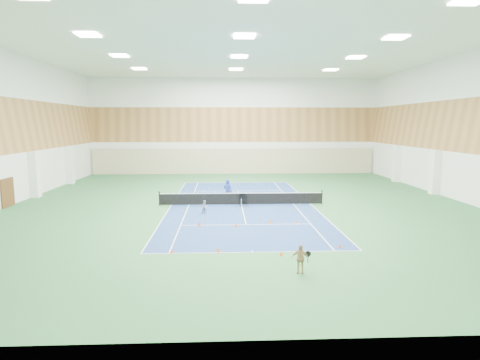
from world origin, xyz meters
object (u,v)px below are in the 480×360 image
object	(u,v)px
child_court	(205,207)
child_apron	(300,259)
tennis_net	(241,198)
coach	(228,191)
ball_cart	(243,200)

from	to	relation	value
child_court	child_apron	world-z (taller)	child_apron
tennis_net	coach	size ratio (longest dim) A/B	6.62
coach	child_court	bearing A→B (deg)	89.13
tennis_net	child_court	distance (m)	4.12
tennis_net	child_court	size ratio (longest dim) A/B	13.26
child_court	child_apron	distance (m)	12.48
child_apron	ball_cart	distance (m)	14.22
tennis_net	child_apron	distance (m)	14.82
tennis_net	ball_cart	bearing A→B (deg)	-80.63
tennis_net	child_court	world-z (taller)	tennis_net
child_court	child_apron	size ratio (longest dim) A/B	0.77
coach	child_apron	world-z (taller)	coach
tennis_net	child_apron	size ratio (longest dim) A/B	10.15
coach	ball_cart	xyz separation A→B (m)	(1.15, -1.20, -0.49)
child_court	coach	bearing A→B (deg)	31.37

